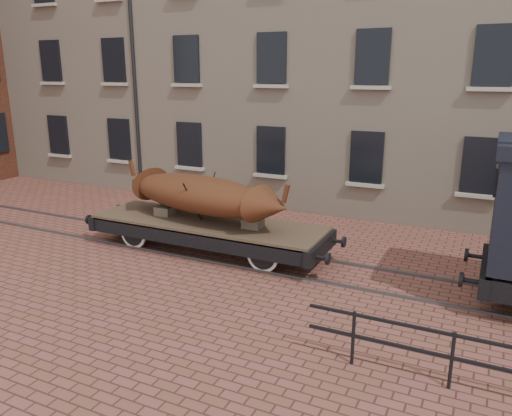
% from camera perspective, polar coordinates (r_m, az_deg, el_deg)
% --- Properties ---
extents(ground, '(90.00, 90.00, 0.00)m').
position_cam_1_polar(ground, '(13.40, 2.72, -6.35)').
color(ground, brown).
extents(warehouse_cream, '(40.00, 10.19, 14.00)m').
position_cam_1_polar(warehouse_cream, '(21.64, 22.15, 19.73)').
color(warehouse_cream, beige).
rests_on(warehouse_cream, ground).
extents(rail_track, '(30.00, 1.52, 0.06)m').
position_cam_1_polar(rail_track, '(13.39, 2.72, -6.23)').
color(rail_track, '#59595E').
rests_on(rail_track, ground).
extents(flatcar_wagon, '(7.59, 2.06, 1.15)m').
position_cam_1_polar(flatcar_wagon, '(14.12, -5.58, -2.18)').
color(flatcar_wagon, brown).
rests_on(flatcar_wagon, ground).
extents(iron_boat, '(5.79, 2.45, 1.42)m').
position_cam_1_polar(iron_boat, '(13.97, -6.36, 1.59)').
color(iron_boat, '#4B2810').
rests_on(iron_boat, flatcar_wagon).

